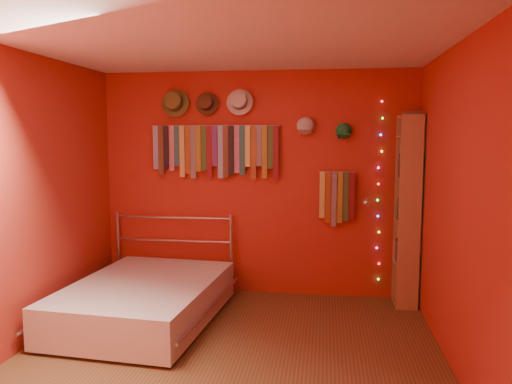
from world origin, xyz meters
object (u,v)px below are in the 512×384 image
at_px(tie_rack, 215,149).
at_px(bed, 145,300).
at_px(bookshelf, 412,210).
at_px(reading_lamp, 366,202).

relative_size(tie_rack, bed, 0.75).
bearing_deg(bed, bookshelf, 22.47).
distance_m(tie_rack, bookshelf, 2.22).
relative_size(reading_lamp, bed, 0.16).
height_order(tie_rack, reading_lamp, tie_rack).
distance_m(tie_rack, reading_lamp, 1.75).
bearing_deg(tie_rack, bookshelf, -4.18).
bearing_deg(reading_lamp, bookshelf, 1.92).
bearing_deg(tie_rack, reading_lamp, -5.92).
bearing_deg(bookshelf, reading_lamp, -178.08).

